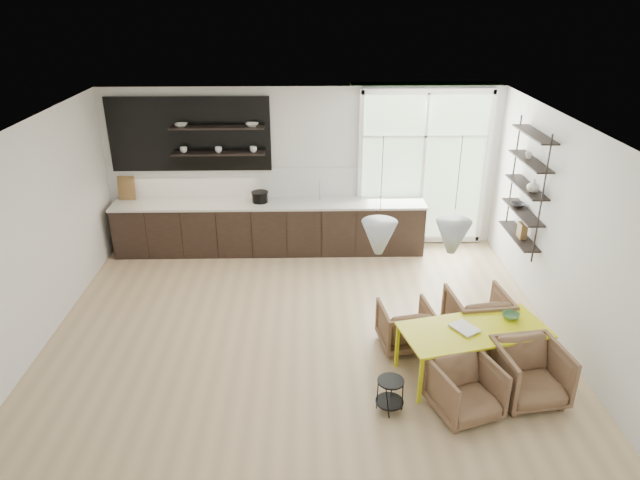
{
  "coord_description": "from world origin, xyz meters",
  "views": [
    {
      "loc": [
        0.09,
        -6.83,
        4.47
      ],
      "look_at": [
        0.25,
        0.6,
        1.13
      ],
      "focal_mm": 32.0,
      "sensor_mm": 36.0,
      "label": 1
    }
  ],
  "objects_px": {
    "armchair_front_left": "(465,389)",
    "wire_stool": "(390,391)",
    "armchair_front_right": "(530,373)",
    "armchair_back_left": "(405,326)",
    "armchair_back_right": "(477,316)",
    "dining_table": "(474,332)"
  },
  "relations": [
    {
      "from": "armchair_back_right",
      "to": "armchair_front_left",
      "type": "height_order",
      "value": "armchair_back_right"
    },
    {
      "from": "armchair_front_left",
      "to": "armchair_front_right",
      "type": "relative_size",
      "value": 0.92
    },
    {
      "from": "armchair_back_right",
      "to": "armchair_front_right",
      "type": "bearing_deg",
      "value": 95.95
    },
    {
      "from": "dining_table",
      "to": "armchair_front_right",
      "type": "relative_size",
      "value": 2.48
    },
    {
      "from": "wire_stool",
      "to": "dining_table",
      "type": "bearing_deg",
      "value": 30.94
    },
    {
      "from": "armchair_front_right",
      "to": "armchair_back_left",
      "type": "bearing_deg",
      "value": 130.95
    },
    {
      "from": "armchair_front_left",
      "to": "armchair_front_right",
      "type": "distance_m",
      "value": 0.84
    },
    {
      "from": "dining_table",
      "to": "armchair_front_left",
      "type": "xyz_separation_m",
      "value": [
        -0.27,
        -0.72,
        -0.28
      ]
    },
    {
      "from": "armchair_front_right",
      "to": "wire_stool",
      "type": "distance_m",
      "value": 1.66
    },
    {
      "from": "armchair_front_right",
      "to": "armchair_front_left",
      "type": "bearing_deg",
      "value": -172.2
    },
    {
      "from": "armchair_back_right",
      "to": "armchair_front_left",
      "type": "relative_size",
      "value": 1.11
    },
    {
      "from": "armchair_back_right",
      "to": "armchair_front_left",
      "type": "bearing_deg",
      "value": 63.81
    },
    {
      "from": "dining_table",
      "to": "armchair_back_right",
      "type": "bearing_deg",
      "value": 56.81
    },
    {
      "from": "armchair_front_left",
      "to": "armchair_front_right",
      "type": "bearing_deg",
      "value": -2.97
    },
    {
      "from": "armchair_back_left",
      "to": "wire_stool",
      "type": "xyz_separation_m",
      "value": [
        -0.37,
        -1.28,
        -0.04
      ]
    },
    {
      "from": "armchair_back_left",
      "to": "armchair_back_right",
      "type": "bearing_deg",
      "value": -178.95
    },
    {
      "from": "dining_table",
      "to": "armchair_front_left",
      "type": "bearing_deg",
      "value": -123.74
    },
    {
      "from": "armchair_back_left",
      "to": "armchair_back_right",
      "type": "relative_size",
      "value": 0.86
    },
    {
      "from": "armchair_front_left",
      "to": "wire_stool",
      "type": "distance_m",
      "value": 0.84
    },
    {
      "from": "armchair_front_left",
      "to": "wire_stool",
      "type": "height_order",
      "value": "armchair_front_left"
    },
    {
      "from": "armchair_back_left",
      "to": "armchair_front_right",
      "type": "distance_m",
      "value": 1.69
    },
    {
      "from": "armchair_front_left",
      "to": "wire_stool",
      "type": "xyz_separation_m",
      "value": [
        -0.83,
        0.06,
        -0.06
      ]
    }
  ]
}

